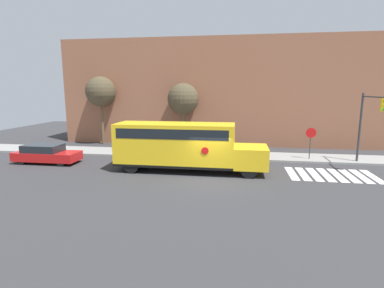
% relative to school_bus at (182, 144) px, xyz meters
% --- Properties ---
extents(ground_plane, '(60.00, 60.00, 0.00)m').
position_rel_school_bus_xyz_m(ground_plane, '(1.98, -1.55, -1.80)').
color(ground_plane, '#333335').
extents(sidewalk_strip, '(44.00, 3.00, 0.15)m').
position_rel_school_bus_xyz_m(sidewalk_strip, '(1.98, 4.95, -1.73)').
color(sidewalk_strip, gray).
rests_on(sidewalk_strip, ground).
extents(building_backdrop, '(32.00, 4.00, 10.28)m').
position_rel_school_bus_xyz_m(building_backdrop, '(1.98, 11.45, 3.34)').
color(building_backdrop, '#935B42').
rests_on(building_backdrop, ground).
extents(crosswalk_stripes, '(5.40, 3.20, 0.01)m').
position_rel_school_bus_xyz_m(crosswalk_stripes, '(9.64, 0.45, -1.80)').
color(crosswalk_stripes, white).
rests_on(crosswalk_stripes, ground).
extents(school_bus, '(9.93, 2.57, 3.19)m').
position_rel_school_bus_xyz_m(school_bus, '(0.00, 0.00, 0.00)').
color(school_bus, yellow).
rests_on(school_bus, ground).
extents(parked_car, '(4.74, 1.80, 1.38)m').
position_rel_school_bus_xyz_m(parked_car, '(-10.40, 0.60, -1.11)').
color(parked_car, red).
rests_on(parked_car, ground).
extents(stop_sign, '(0.76, 0.10, 2.54)m').
position_rel_school_bus_xyz_m(stop_sign, '(9.10, 4.36, -0.10)').
color(stop_sign, '#38383A').
rests_on(stop_sign, ground).
extents(traffic_light, '(0.28, 3.46, 5.16)m').
position_rel_school_bus_xyz_m(traffic_light, '(12.42, 2.96, 1.64)').
color(traffic_light, '#38383A').
rests_on(traffic_light, ground).
extents(tree_near_sidewalk, '(2.92, 2.92, 6.00)m').
position_rel_school_bus_xyz_m(tree_near_sidewalk, '(-1.50, 8.56, 2.68)').
color(tree_near_sidewalk, brown).
rests_on(tree_near_sidewalk, ground).
extents(tree_far_sidewalk, '(2.91, 2.91, 6.67)m').
position_rel_school_bus_xyz_m(tree_far_sidewalk, '(-9.70, 8.70, 3.37)').
color(tree_far_sidewalk, brown).
rests_on(tree_far_sidewalk, ground).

